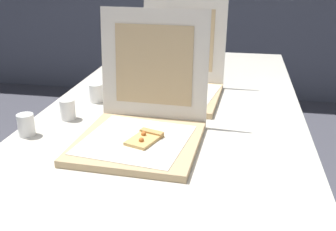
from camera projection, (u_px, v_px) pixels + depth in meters
table at (170, 125)px, 1.49m from camera, size 0.98×2.16×0.73m
pizza_box_front at (142, 123)px, 1.24m from camera, size 0.39×0.42×0.39m
pizza_box_middle at (176, 83)px, 1.65m from camera, size 0.40×0.44×0.39m
cup_white_mid at (96, 93)px, 1.59m from camera, size 0.05×0.05×0.07m
cup_white_near_left at (26, 125)px, 1.28m from camera, size 0.05×0.05×0.07m
cup_white_far at (133, 74)px, 1.85m from camera, size 0.05×0.05×0.07m
cup_white_near_center at (68, 109)px, 1.41m from camera, size 0.05×0.05×0.07m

